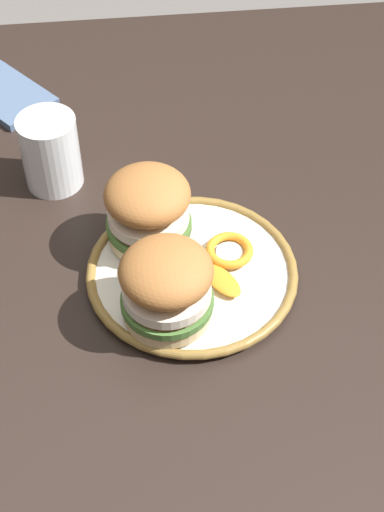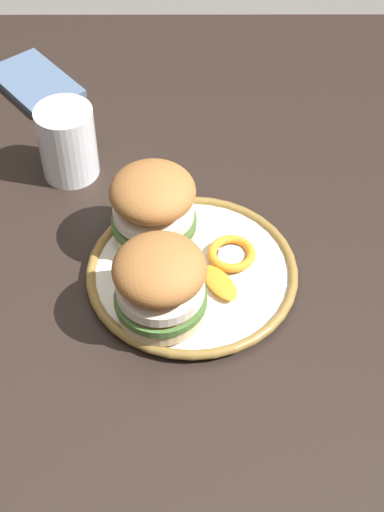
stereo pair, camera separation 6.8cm
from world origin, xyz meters
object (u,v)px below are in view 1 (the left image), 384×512
sandwich_half_left (167,285)px  sandwich_half_right (148,209)px  dinner_plate (192,273)px  drinking_glass (51,155)px  dining_table (179,354)px

sandwich_half_left → sandwich_half_right: (0.12, 0.01, 0.00)m
dinner_plate → drinking_glass: (0.20, 0.17, 0.04)m
sandwich_half_left → sandwich_half_right: bearing=5.3°
dinner_plate → sandwich_half_left: bearing=151.3°
dinner_plate → drinking_glass: bearing=40.7°
drinking_glass → sandwich_half_right: bearing=-138.8°
dining_table → dinner_plate: dinner_plate is taller
sandwich_half_right → drinking_glass: sandwich_half_right is taller
sandwich_half_right → drinking_glass: bearing=41.2°
dining_table → drinking_glass: bearing=30.6°
dining_table → drinking_glass: drinking_glass is taller
dining_table → sandwich_half_right: (0.11, 0.03, 0.16)m
dining_table → dinner_plate: size_ratio=5.09×
dining_table → sandwich_half_left: 0.16m
dinner_plate → drinking_glass: size_ratio=2.48×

